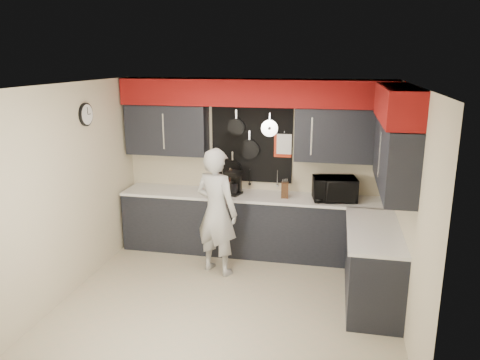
% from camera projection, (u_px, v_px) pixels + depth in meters
% --- Properties ---
extents(ground, '(4.00, 4.00, 0.00)m').
position_uv_depth(ground, '(230.00, 298.00, 5.79)').
color(ground, tan).
rests_on(ground, ground).
extents(back_wall_assembly, '(4.00, 0.36, 2.60)m').
position_uv_depth(back_wall_assembly, '(254.00, 120.00, 6.79)').
color(back_wall_assembly, beige).
rests_on(back_wall_assembly, ground).
extents(right_wall_assembly, '(0.36, 3.50, 2.60)m').
position_uv_depth(right_wall_assembly, '(397.00, 146.00, 5.18)').
color(right_wall_assembly, beige).
rests_on(right_wall_assembly, ground).
extents(left_wall_assembly, '(0.05, 3.50, 2.60)m').
position_uv_depth(left_wall_assembly, '(75.00, 186.00, 5.85)').
color(left_wall_assembly, beige).
rests_on(left_wall_assembly, ground).
extents(base_cabinets, '(3.95, 2.20, 0.92)m').
position_uv_depth(base_cabinets, '(281.00, 234.00, 6.64)').
color(base_cabinets, black).
rests_on(base_cabinets, ground).
extents(microwave, '(0.66, 0.50, 0.33)m').
position_uv_depth(microwave, '(334.00, 189.00, 6.61)').
color(microwave, black).
rests_on(microwave, base_cabinets).
extents(knife_block, '(0.11, 0.11, 0.23)m').
position_uv_depth(knife_block, '(285.00, 190.00, 6.75)').
color(knife_block, '#391B12').
rests_on(knife_block, base_cabinets).
extents(utensil_crock, '(0.14, 0.14, 0.18)m').
position_uv_depth(utensil_crock, '(230.00, 188.00, 6.94)').
color(utensil_crock, white).
rests_on(utensil_crock, base_cabinets).
extents(coffee_maker, '(0.25, 0.28, 0.35)m').
position_uv_depth(coffee_maker, '(234.00, 182.00, 6.91)').
color(coffee_maker, black).
rests_on(coffee_maker, base_cabinets).
extents(person, '(0.75, 0.63, 1.75)m').
position_uv_depth(person, '(217.00, 212.00, 6.30)').
color(person, '#B3B3B1').
rests_on(person, ground).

